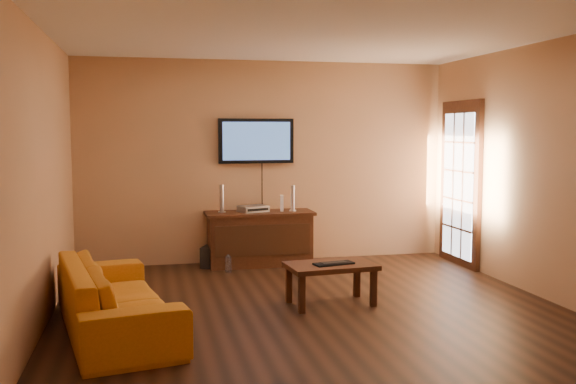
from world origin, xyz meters
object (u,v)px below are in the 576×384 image
object	(u,v)px
game_console	(282,203)
subwoofer	(213,257)
sofa	(115,285)
av_receiver	(253,209)
bottle	(228,264)
keyboard	(334,263)
media_console	(260,238)
speaker_right	(293,199)
television	(256,141)
speaker_left	(222,200)
coffee_table	(331,270)

from	to	relation	value
game_console	subwoofer	size ratio (longest dim) A/B	0.77
sofa	av_receiver	distance (m)	3.03
sofa	bottle	bearing A→B (deg)	-41.76
av_receiver	keyboard	size ratio (longest dim) A/B	0.83
media_console	av_receiver	xyz separation A→B (m)	(-0.08, 0.01, 0.39)
game_console	keyboard	distance (m)	2.18
av_receiver	subwoofer	world-z (taller)	av_receiver
av_receiver	subwoofer	xyz separation A→B (m)	(-0.54, -0.03, -0.61)
sofa	speaker_right	distance (m)	3.33
television	sofa	world-z (taller)	television
speaker_left	game_console	xyz separation A→B (m)	(0.80, 0.01, -0.06)
sofa	av_receiver	xyz separation A→B (m)	(1.65, 2.52, 0.34)
subwoofer	keyboard	size ratio (longest dim) A/B	0.63
coffee_table	bottle	size ratio (longest dim) A/B	4.10
television	keyboard	xyz separation A→B (m)	(0.39, -2.35, -1.20)
coffee_table	av_receiver	size ratio (longest dim) A/B	2.61
coffee_table	subwoofer	distance (m)	2.29
sofa	bottle	size ratio (longest dim) A/B	9.34
television	speaker_left	bearing A→B (deg)	-157.33
media_console	coffee_table	size ratio (longest dim) A/B	1.53
coffee_table	game_console	size ratio (longest dim) A/B	4.47
av_receiver	keyboard	xyz separation A→B (m)	(0.47, -2.13, -0.31)
speaker_right	keyboard	xyz separation A→B (m)	(-0.06, -2.09, -0.43)
sofa	subwoofer	world-z (taller)	sofa
speaker_right	keyboard	distance (m)	2.14
media_console	television	size ratio (longest dim) A/B	1.41
game_console	bottle	xyz separation A→B (m)	(-0.77, -0.39, -0.71)
sofa	speaker_right	size ratio (longest dim) A/B	6.17
keyboard	sofa	bearing A→B (deg)	-169.64
television	speaker_left	distance (m)	0.93
media_console	television	world-z (taller)	television
media_console	speaker_right	distance (m)	0.68
sofa	speaker_right	xyz separation A→B (m)	(2.17, 2.48, 0.45)
coffee_table	bottle	bearing A→B (deg)	115.98
media_console	av_receiver	world-z (taller)	av_receiver
coffee_table	subwoofer	bearing A→B (deg)	115.67
game_console	keyboard	size ratio (longest dim) A/B	0.48
television	coffee_table	distance (m)	2.66
media_console	subwoofer	xyz separation A→B (m)	(-0.62, -0.02, -0.22)
speaker_left	av_receiver	world-z (taller)	speaker_left
media_console	av_receiver	distance (m)	0.40
speaker_left	av_receiver	bearing A→B (deg)	-1.53
av_receiver	keyboard	world-z (taller)	av_receiver
av_receiver	game_console	distance (m)	0.39
speaker_left	speaker_right	xyz separation A→B (m)	(0.94, -0.05, -0.01)
speaker_right	game_console	bearing A→B (deg)	157.96
speaker_left	bottle	world-z (taller)	speaker_left
sofa	speaker_left	world-z (taller)	speaker_left
speaker_right	keyboard	bearing A→B (deg)	-91.55
speaker_left	bottle	xyz separation A→B (m)	(0.03, -0.39, -0.77)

